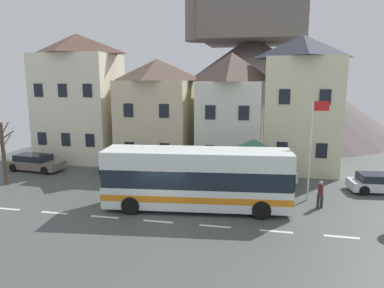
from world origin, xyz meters
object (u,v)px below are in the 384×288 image
bare_tree_00 (4,152)px  flagpole (312,143)px  pedestrian_00 (287,188)px  townhouse_01 (158,111)px  townhouse_02 (231,110)px  parked_car_01 (127,167)px  hilltop_castle (251,79)px  parked_car_00 (379,183)px  public_bench (218,177)px  parked_car_02 (35,163)px  pedestrian_01 (320,194)px  bus_shelter (253,149)px  townhouse_00 (79,98)px  townhouse_03 (300,103)px  transit_bus (197,179)px  parked_car_03 (263,173)px

bare_tree_00 → flagpole: bearing=2.4°
pedestrian_00 → townhouse_01: bearing=140.8°
townhouse_02 → parked_car_01: 9.95m
hilltop_castle → parked_car_00: size_ratio=9.71×
parked_car_01 → public_bench: size_ratio=2.90×
hilltop_castle → flagpole: hilltop_castle is taller
parked_car_01 → parked_car_02: 7.92m
pedestrian_01 → bare_tree_00: 21.01m
bus_shelter → pedestrian_01: bearing=-24.1°
townhouse_00 → townhouse_03: size_ratio=1.05×
townhouse_02 → parked_car_02: size_ratio=2.03×
parked_car_00 → public_bench: size_ratio=2.83×
parked_car_01 → pedestrian_00: size_ratio=2.65×
townhouse_00 → hilltop_castle: hilltop_castle is taller
pedestrian_00 → townhouse_02: bearing=116.0°
flagpole → transit_bus: bearing=-157.0°
parked_car_00 → townhouse_02: bearing=145.5°
bus_shelter → parked_car_01: size_ratio=0.88×
townhouse_01 → public_bench: bearing=-43.6°
hilltop_castle → bare_tree_00: bearing=-117.0°
transit_bus → parked_car_03: (3.71, 6.14, -1.07)m
parked_car_02 → flagpole: (20.99, -3.05, 2.95)m
transit_bus → public_bench: (0.59, 5.11, -1.27)m
hilltop_castle → bus_shelter: size_ratio=10.82×
flagpole → hilltop_castle: bearing=99.1°
townhouse_01 → public_bench: size_ratio=6.40×
townhouse_02 → hilltop_castle: 21.82m
pedestrian_00 → flagpole: size_ratio=0.25×
hilltop_castle → flagpole: (4.80, -29.96, -3.75)m
public_bench → parked_car_00: bearing=1.3°
parked_car_01 → flagpole: bearing=-9.0°
townhouse_02 → bus_shelter: townhouse_02 is taller
parked_car_01 → pedestrian_01: size_ratio=2.56×
pedestrian_00 → hilltop_castle: bearing=96.5°
bus_shelter → parked_car_01: 10.21m
townhouse_01 → pedestrian_01: 16.16m
bus_shelter → bare_tree_00: size_ratio=0.79×
townhouse_01 → parked_car_03: bearing=-27.7°
parked_car_03 → public_bench: parked_car_03 is taller
pedestrian_01 → flagpole: 3.04m
parked_car_02 → hilltop_castle: bearing=64.0°
flagpole → bus_shelter: bearing=170.8°
townhouse_03 → flagpole: (0.03, -8.35, -1.80)m
parked_car_03 → hilltop_castle: bearing=86.6°
parked_car_01 → pedestrian_00: pedestrian_00 is taller
townhouse_00 → public_bench: (13.46, -5.37, -5.18)m
parked_car_01 → public_bench: (7.18, -0.75, -0.21)m
hilltop_castle → parked_car_03: 27.48m
pedestrian_00 → bare_tree_00: 19.22m
pedestrian_01 → bare_tree_00: (-20.96, 0.33, 1.48)m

